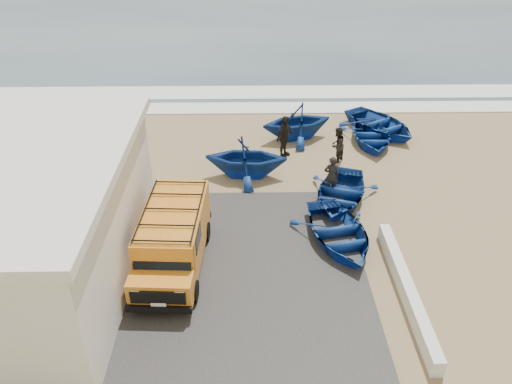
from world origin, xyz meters
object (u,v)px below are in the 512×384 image
object	(u,v)px
boat_near_left	(338,233)
boat_far_right	(380,124)
boat_far_left	(297,121)
fisherman_front	(331,176)
fisherman_middle	(337,145)
boat_mid_left	(246,157)
van	(173,237)
boat_near_right	(340,193)
parapet	(406,289)
fisherman_back	(284,137)
boat_mid_right	(371,136)

from	to	relation	value
boat_near_left	boat_far_right	world-z (taller)	boat_far_right
boat_far_left	fisherman_front	size ratio (longest dim) A/B	2.05
fisherman_middle	boat_mid_left	bearing A→B (deg)	-33.56
van	boat_near_right	world-z (taller)	van
parapet	fisherman_back	world-z (taller)	fisherman_back
boat_near_left	boat_mid_left	bearing A→B (deg)	112.23
van	boat_near_left	xyz separation A→B (m)	(5.57, 1.08, -0.70)
boat_near_left	boat_far_left	distance (m)	8.46
boat_near_left	parapet	bearing A→B (deg)	-70.59
boat_near_left	boat_mid_right	bearing A→B (deg)	58.19
van	boat_mid_right	bearing A→B (deg)	49.78
boat_mid_left	fisherman_front	distance (m)	3.71
fisherman_back	fisherman_middle	bearing A→B (deg)	-67.23
boat_mid_right	fisherman_front	world-z (taller)	fisherman_front
van	boat_far_right	distance (m)	13.65
van	boat_mid_left	xyz separation A→B (m)	(2.35, 5.79, -0.20)
boat_mid_left	fisherman_middle	world-z (taller)	boat_mid_left
boat_mid_right	fisherman_middle	size ratio (longest dim) A/B	2.30
boat_near_right	fisherman_front	xyz separation A→B (m)	(-0.30, 0.58, 0.44)
boat_far_left	fisherman_front	world-z (taller)	boat_far_left
boat_mid_left	boat_far_right	distance (m)	8.05
boat_near_right	fisherman_middle	bearing A→B (deg)	103.19
boat_far_left	fisherman_back	size ratio (longest dim) A/B	1.76
boat_near_right	boat_far_right	world-z (taller)	boat_far_right
van	fisherman_middle	size ratio (longest dim) A/B	2.99
boat_far_right	van	bearing A→B (deg)	-163.03
parapet	boat_far_right	world-z (taller)	boat_far_right
boat_far_left	boat_far_right	size ratio (longest dim) A/B	0.82
parapet	boat_near_right	bearing A→B (deg)	102.38
boat_near_left	boat_near_right	xyz separation A→B (m)	(0.48, 2.64, -0.01)
van	boat_mid_right	world-z (taller)	van
boat_mid_left	boat_far_left	bearing A→B (deg)	-29.13
boat_mid_right	boat_far_left	world-z (taller)	boat_far_left
boat_far_left	parapet	bearing A→B (deg)	-4.67
boat_near_left	fisherman_middle	bearing A→B (deg)	69.88
fisherman_middle	boat_far_right	bearing A→B (deg)	177.46
boat_far_right	boat_mid_right	bearing A→B (deg)	-151.33
boat_near_left	fisherman_front	xyz separation A→B (m)	(0.18, 3.23, 0.44)
boat_near_left	boat_far_right	bearing A→B (deg)	56.68
fisherman_front	fisherman_back	xyz separation A→B (m)	(-1.67, 3.35, 0.14)
boat_mid_left	fisherman_front	size ratio (longest dim) A/B	2.05
van	boat_far_left	xyz separation A→B (m)	(4.81, 9.49, -0.20)
van	fisherman_front	bearing A→B (deg)	39.81
boat_far_right	fisherman_front	xyz separation A→B (m)	(-3.35, -5.85, 0.41)
boat_mid_left	boat_mid_right	world-z (taller)	boat_mid_left
parapet	boat_mid_right	world-z (taller)	boat_mid_right
fisherman_front	fisherman_back	world-z (taller)	fisherman_back
boat_near_left	boat_far_left	world-z (taller)	boat_far_left
boat_near_left	boat_mid_left	size ratio (longest dim) A/B	1.14
fisherman_middle	fisherman_front	bearing A→B (deg)	25.20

